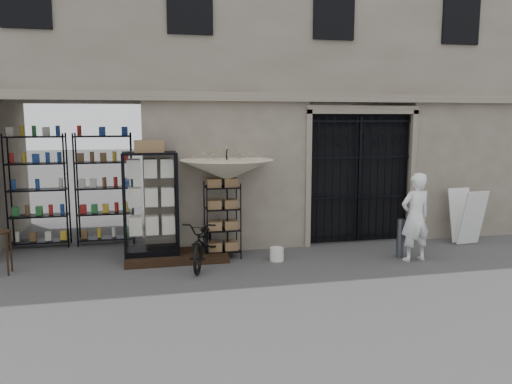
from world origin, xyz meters
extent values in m
plane|color=#26262A|center=(0.00, 0.00, 0.00)|extent=(80.00, 80.00, 0.00)
cube|color=gray|center=(0.00, 4.00, 4.50)|extent=(14.00, 4.00, 9.00)
cube|color=black|center=(-4.50, 2.80, 1.50)|extent=(3.00, 1.70, 3.00)
cube|color=black|center=(-4.55, 3.30, 1.25)|extent=(2.70, 0.50, 2.50)
cube|color=black|center=(1.75, 2.28, 1.50)|extent=(2.50, 0.06, 3.00)
cube|color=black|center=(1.75, 2.12, 1.45)|extent=(0.05, 0.05, 2.80)
cube|color=black|center=(-2.40, 1.55, 0.07)|extent=(2.00, 0.90, 0.15)
cube|color=black|center=(-2.87, 1.62, 0.21)|extent=(1.09, 0.76, 0.11)
cube|color=silver|center=(-2.91, 1.31, 1.16)|extent=(0.93, 0.15, 1.88)
cube|color=silver|center=(-2.87, 1.62, 1.05)|extent=(0.91, 0.57, 1.57)
cube|color=olive|center=(-2.87, 1.62, 2.22)|extent=(0.62, 0.50, 0.22)
cube|color=black|center=(-1.46, 1.58, 0.77)|extent=(0.76, 0.62, 1.54)
cube|color=olive|center=(-1.46, 1.58, 0.72)|extent=(0.65, 0.50, 1.15)
cylinder|color=black|center=(-1.37, 1.50, 1.10)|extent=(0.04, 0.04, 2.21)
imported|color=beige|center=(-1.37, 1.50, 1.91)|extent=(1.65, 1.69, 1.49)
cylinder|color=silver|center=(-0.45, 1.08, 0.13)|extent=(0.32, 0.32, 0.27)
imported|color=black|center=(-1.91, 1.05, 0.00)|extent=(0.85, 1.06, 1.76)
cube|color=black|center=(-5.56, 1.34, 0.39)|extent=(0.29, 0.29, 0.78)
cylinder|color=#4D525B|center=(2.06, 0.75, 0.40)|extent=(0.18, 0.18, 0.80)
imported|color=white|center=(2.22, 0.49, 0.00)|extent=(0.86, 1.83, 0.42)
cube|color=silver|center=(4.10, 1.27, 0.63)|extent=(0.60, 0.35, 1.22)
cube|color=silver|center=(4.06, 1.65, 0.63)|extent=(0.60, 0.35, 1.22)
camera|label=1|loc=(-2.98, -8.24, 2.80)|focal=35.00mm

